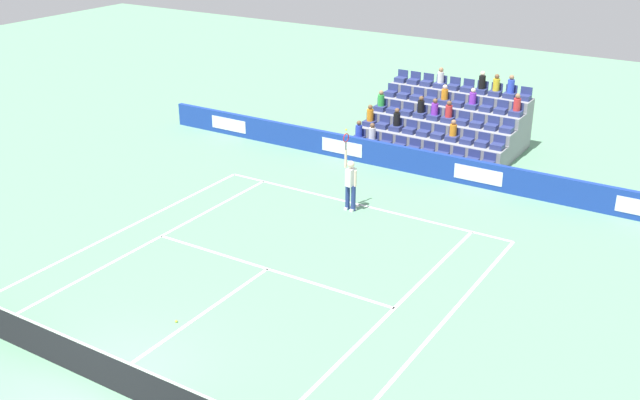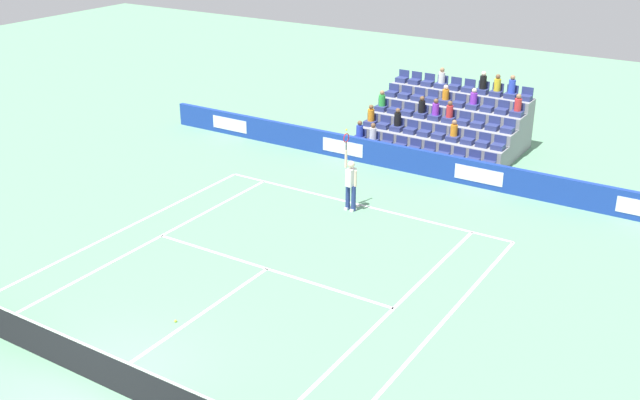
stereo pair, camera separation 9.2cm
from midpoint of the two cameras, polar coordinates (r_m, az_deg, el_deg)
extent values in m
plane|color=#669E77|center=(18.14, -16.32, -13.20)|extent=(80.00, 80.00, 0.00)
cube|color=white|center=(26.25, 2.90, -0.35)|extent=(10.97, 0.10, 0.01)
cube|color=white|center=(22.08, -4.11, -5.19)|extent=(8.23, 0.10, 0.01)
cube|color=white|center=(19.95, -9.55, -8.85)|extent=(0.10, 6.40, 0.01)
cube|color=white|center=(24.20, -12.69, -3.06)|extent=(0.10, 11.89, 0.01)
cube|color=white|center=(19.88, 4.89, -8.70)|extent=(0.10, 11.89, 0.01)
cube|color=white|center=(25.12, -14.94, -2.29)|extent=(0.10, 11.89, 0.01)
cube|color=white|center=(19.41, 8.53, -9.77)|extent=(0.10, 11.89, 0.01)
cube|color=white|center=(26.17, 2.79, -0.42)|extent=(0.10, 0.20, 0.01)
cube|color=#193899|center=(29.19, 6.55, 3.04)|extent=(22.97, 0.20, 0.98)
cube|color=white|center=(28.08, 11.72, 1.86)|extent=(1.84, 0.01, 0.55)
cube|color=white|center=(30.36, 1.57, 3.99)|extent=(1.84, 0.01, 0.55)
cube|color=white|center=(33.48, -6.97, 5.67)|extent=(1.84, 0.01, 0.55)
cube|color=black|center=(17.87, -16.49, -12.01)|extent=(11.77, 0.02, 0.92)
cube|color=white|center=(17.61, -16.67, -10.73)|extent=(11.77, 0.04, 0.04)
cylinder|color=navy|center=(25.59, 2.42, 0.11)|extent=(0.16, 0.16, 0.90)
cylinder|color=navy|center=(25.72, 1.99, 0.24)|extent=(0.16, 0.16, 0.90)
cube|color=white|center=(25.76, 2.41, -0.73)|extent=(0.15, 0.27, 0.08)
cube|color=white|center=(25.88, 1.98, -0.60)|extent=(0.15, 0.27, 0.08)
cube|color=white|center=(25.37, 2.23, 1.73)|extent=(0.25, 0.38, 0.60)
sphere|color=beige|center=(25.21, 2.25, 2.71)|extent=(0.24, 0.24, 0.24)
cylinder|color=beige|center=(25.28, 1.85, 3.13)|extent=(0.09, 0.09, 0.62)
cylinder|color=beige|center=(25.21, 2.57, 1.63)|extent=(0.09, 0.09, 0.56)
cylinder|color=black|center=(25.13, 1.86, 4.10)|extent=(0.04, 0.04, 0.28)
torus|color=red|center=(25.04, 1.87, 4.70)|extent=(0.06, 0.31, 0.31)
sphere|color=#D1E533|center=(24.95, 1.88, 5.31)|extent=(0.07, 0.07, 0.07)
cube|color=gray|center=(30.21, 7.41, 3.13)|extent=(6.20, 0.95, 0.42)
cube|color=navy|center=(29.15, 12.42, 2.66)|extent=(0.48, 0.44, 0.20)
cube|color=navy|center=(29.24, 12.59, 3.24)|extent=(0.48, 0.04, 0.30)
cube|color=navy|center=(29.34, 11.28, 2.90)|extent=(0.48, 0.44, 0.20)
cube|color=navy|center=(29.43, 11.46, 3.47)|extent=(0.48, 0.04, 0.30)
cube|color=navy|center=(29.54, 10.17, 3.13)|extent=(0.48, 0.44, 0.20)
cube|color=navy|center=(29.64, 10.35, 3.69)|extent=(0.48, 0.04, 0.30)
cube|color=navy|center=(29.76, 9.07, 3.36)|extent=(0.48, 0.44, 0.20)
cube|color=navy|center=(29.85, 9.25, 3.92)|extent=(0.48, 0.04, 0.30)
cube|color=navy|center=(29.99, 7.98, 3.58)|extent=(0.48, 0.44, 0.20)
cube|color=navy|center=(30.08, 8.17, 4.13)|extent=(0.48, 0.04, 0.30)
cube|color=navy|center=(30.23, 6.91, 3.80)|extent=(0.48, 0.44, 0.20)
cube|color=navy|center=(30.32, 7.10, 4.35)|extent=(0.48, 0.04, 0.30)
cube|color=navy|center=(30.48, 5.86, 4.01)|extent=(0.48, 0.44, 0.20)
cube|color=navy|center=(30.57, 6.05, 4.55)|extent=(0.48, 0.04, 0.30)
cube|color=navy|center=(30.74, 4.82, 4.22)|extent=(0.48, 0.44, 0.20)
cube|color=navy|center=(30.82, 5.01, 4.76)|extent=(0.48, 0.04, 0.30)
cube|color=navy|center=(31.01, 3.80, 4.42)|extent=(0.48, 0.44, 0.20)
cube|color=navy|center=(31.09, 3.99, 4.96)|extent=(0.48, 0.04, 0.30)
cube|color=navy|center=(31.29, 2.80, 4.62)|extent=(0.48, 0.44, 0.20)
cube|color=navy|center=(31.37, 2.99, 5.15)|extent=(0.48, 0.04, 0.30)
cube|color=gray|center=(30.96, 8.18, 4.00)|extent=(6.20, 0.95, 0.84)
cube|color=navy|center=(29.86, 13.12, 3.95)|extent=(0.48, 0.44, 0.20)
cube|color=navy|center=(29.96, 13.29, 4.51)|extent=(0.48, 0.04, 0.30)
cube|color=navy|center=(30.05, 12.01, 4.17)|extent=(0.48, 0.44, 0.20)
cube|color=navy|center=(30.15, 12.19, 4.73)|extent=(0.48, 0.04, 0.30)
cube|color=navy|center=(30.25, 10.91, 4.39)|extent=(0.48, 0.44, 0.20)
cube|color=navy|center=(30.35, 11.09, 4.94)|extent=(0.48, 0.04, 0.30)
cube|color=navy|center=(30.46, 9.83, 4.61)|extent=(0.48, 0.44, 0.20)
cube|color=navy|center=(30.56, 10.01, 5.15)|extent=(0.48, 0.04, 0.30)
cube|color=navy|center=(30.68, 8.76, 4.82)|extent=(0.48, 0.44, 0.20)
cube|color=navy|center=(30.78, 8.94, 5.35)|extent=(0.48, 0.04, 0.30)
cube|color=navy|center=(30.91, 7.71, 5.02)|extent=(0.48, 0.44, 0.20)
cube|color=navy|center=(31.01, 7.89, 5.55)|extent=(0.48, 0.04, 0.30)
cube|color=navy|center=(31.16, 6.67, 5.22)|extent=(0.48, 0.44, 0.20)
cube|color=navy|center=(31.25, 6.85, 5.75)|extent=(0.48, 0.04, 0.30)
cube|color=navy|center=(31.41, 5.65, 5.41)|extent=(0.48, 0.44, 0.20)
cube|color=navy|center=(31.51, 5.83, 5.94)|extent=(0.48, 0.04, 0.30)
cube|color=navy|center=(31.68, 4.65, 5.60)|extent=(0.48, 0.44, 0.20)
cube|color=navy|center=(31.77, 4.83, 6.12)|extent=(0.48, 0.04, 0.30)
cube|color=navy|center=(31.95, 3.66, 5.79)|extent=(0.48, 0.44, 0.20)
cube|color=navy|center=(32.04, 3.84, 6.30)|extent=(0.48, 0.04, 0.30)
cube|color=gray|center=(31.72, 8.91, 4.83)|extent=(6.20, 0.95, 1.26)
cube|color=navy|center=(30.59, 13.80, 5.18)|extent=(0.48, 0.44, 0.20)
cube|color=navy|center=(30.70, 13.96, 5.72)|extent=(0.48, 0.04, 0.30)
cube|color=navy|center=(30.77, 12.71, 5.39)|extent=(0.48, 0.44, 0.20)
cube|color=navy|center=(30.88, 12.88, 5.93)|extent=(0.48, 0.04, 0.30)
cube|color=navy|center=(30.97, 11.63, 5.60)|extent=(0.48, 0.44, 0.20)
cube|color=navy|center=(31.07, 11.80, 6.13)|extent=(0.48, 0.04, 0.30)
cube|color=navy|center=(31.17, 10.57, 5.80)|extent=(0.48, 0.44, 0.20)
cube|color=navy|center=(31.28, 10.74, 6.33)|extent=(0.48, 0.04, 0.30)
cube|color=navy|center=(31.39, 9.51, 6.00)|extent=(0.48, 0.44, 0.20)
cube|color=navy|center=(31.50, 9.69, 6.52)|extent=(0.48, 0.04, 0.30)
cube|color=navy|center=(31.62, 8.48, 6.19)|extent=(0.48, 0.44, 0.20)
cube|color=navy|center=(31.72, 8.65, 6.71)|extent=(0.48, 0.04, 0.30)
cube|color=navy|center=(31.86, 7.46, 6.38)|extent=(0.48, 0.44, 0.20)
cube|color=navy|center=(31.96, 7.63, 6.89)|extent=(0.48, 0.04, 0.30)
cube|color=navy|center=(32.11, 6.45, 6.56)|extent=(0.48, 0.44, 0.20)
cube|color=navy|center=(32.21, 6.63, 7.07)|extent=(0.48, 0.04, 0.30)
cube|color=navy|center=(32.36, 5.46, 6.74)|extent=(0.48, 0.44, 0.20)
cube|color=navy|center=(32.47, 5.63, 7.24)|extent=(0.48, 0.04, 0.30)
cube|color=navy|center=(32.63, 4.48, 6.91)|extent=(0.48, 0.44, 0.20)
cube|color=navy|center=(32.73, 4.66, 7.41)|extent=(0.48, 0.04, 0.30)
cube|color=gray|center=(32.50, 9.61, 5.62)|extent=(6.20, 0.95, 1.68)
cube|color=navy|center=(31.34, 14.44, 6.35)|extent=(0.48, 0.44, 0.20)
cube|color=navy|center=(31.45, 14.60, 6.87)|extent=(0.48, 0.04, 0.30)
cube|color=navy|center=(31.52, 13.37, 6.55)|extent=(0.48, 0.44, 0.20)
cube|color=navy|center=(31.63, 13.54, 7.07)|extent=(0.48, 0.04, 0.30)
cube|color=navy|center=(31.71, 12.31, 6.75)|extent=(0.48, 0.44, 0.20)
cube|color=navy|center=(31.82, 12.48, 7.26)|extent=(0.48, 0.04, 0.30)
cube|color=navy|center=(31.91, 11.27, 6.94)|extent=(0.48, 0.44, 0.20)
cube|color=navy|center=(32.02, 11.44, 7.45)|extent=(0.48, 0.04, 0.30)
cube|color=navy|center=(32.12, 10.23, 7.12)|extent=(0.48, 0.44, 0.20)
cube|color=navy|center=(32.23, 10.40, 7.63)|extent=(0.48, 0.04, 0.30)
cube|color=navy|center=(32.34, 9.21, 7.31)|extent=(0.48, 0.44, 0.20)
cube|color=navy|center=(32.45, 9.38, 7.81)|extent=(0.48, 0.04, 0.30)
cube|color=navy|center=(32.58, 8.21, 7.48)|extent=(0.48, 0.44, 0.20)
cube|color=navy|center=(32.69, 8.38, 7.98)|extent=(0.48, 0.04, 0.30)
cube|color=navy|center=(32.82, 7.21, 7.65)|extent=(0.48, 0.44, 0.20)
cube|color=navy|center=(32.93, 7.39, 8.15)|extent=(0.48, 0.04, 0.30)
cube|color=navy|center=(33.07, 6.24, 7.82)|extent=(0.48, 0.44, 0.20)
cube|color=navy|center=(33.18, 6.41, 8.31)|extent=(0.48, 0.04, 0.30)
cube|color=navy|center=(33.33, 5.27, 7.98)|extent=(0.48, 0.44, 0.20)
cube|color=navy|center=(33.44, 5.44, 8.47)|extent=(0.48, 0.04, 0.30)
cube|color=gray|center=(33.28, 10.28, 6.37)|extent=(6.20, 0.95, 2.10)
cube|color=navy|center=(32.10, 15.06, 7.46)|extent=(0.48, 0.44, 0.20)
cube|color=navy|center=(32.22, 15.22, 7.97)|extent=(0.48, 0.04, 0.30)
cube|color=navy|center=(32.27, 14.01, 7.65)|extent=(0.48, 0.44, 0.20)
cube|color=navy|center=(32.40, 14.17, 8.16)|extent=(0.48, 0.04, 0.30)
cube|color=navy|center=(32.46, 12.97, 7.84)|extent=(0.48, 0.44, 0.20)
cube|color=navy|center=(32.58, 13.13, 8.34)|extent=(0.48, 0.04, 0.30)
cube|color=navy|center=(32.66, 11.94, 8.02)|extent=(0.48, 0.44, 0.20)
cube|color=navy|center=(32.78, 12.10, 8.52)|extent=(0.48, 0.04, 0.30)
cube|color=navy|center=(32.87, 10.93, 8.20)|extent=(0.48, 0.44, 0.20)
cube|color=navy|center=(32.98, 11.09, 8.69)|extent=(0.48, 0.04, 0.30)
cube|color=navy|center=(33.08, 9.92, 8.37)|extent=(0.48, 0.44, 0.20)
cube|color=navy|center=(33.20, 10.09, 8.86)|extent=(0.48, 0.04, 0.30)
cube|color=navy|center=(33.31, 8.93, 8.54)|extent=(0.48, 0.44, 0.20)
cube|color=navy|center=(33.43, 9.10, 9.02)|extent=(0.48, 0.04, 0.30)
cube|color=navy|center=(33.55, 7.95, 8.70)|extent=(0.48, 0.44, 0.20)
cube|color=navy|center=(33.67, 8.12, 9.18)|extent=(0.48, 0.04, 0.30)
cube|color=navy|center=(33.80, 6.99, 8.86)|extent=(0.48, 0.44, 0.20)
cube|color=navy|center=(33.91, 7.15, 9.34)|extent=(0.48, 0.04, 0.30)
cube|color=navy|center=(34.05, 6.03, 9.01)|extent=(0.48, 0.44, 0.20)
cube|color=navy|center=(34.17, 6.20, 9.49)|extent=(0.48, 0.04, 0.30)
cylinder|color=purple|center=(31.86, 11.35, 7.53)|extent=(0.28, 0.28, 0.46)
sphere|color=beige|center=(31.78, 11.39, 8.10)|extent=(0.20, 0.20, 0.20)
cylinder|color=white|center=(30.94, 3.86, 5.03)|extent=(0.28, 0.28, 0.47)
sphere|color=brown|center=(30.84, 3.88, 5.63)|extent=(0.20, 0.20, 0.20)
cylinder|color=yellow|center=(32.42, 13.06, 8.46)|extent=(0.28, 0.28, 0.50)
sphere|color=brown|center=(32.34, 13.11, 9.06)|extent=(0.20, 0.20, 0.20)
cylinder|color=blue|center=(32.23, 14.10, 8.31)|extent=(0.28, 0.28, 0.55)
sphere|color=#9E7251|center=(32.14, 14.17, 8.95)|extent=(0.20, 0.20, 0.20)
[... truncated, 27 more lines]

